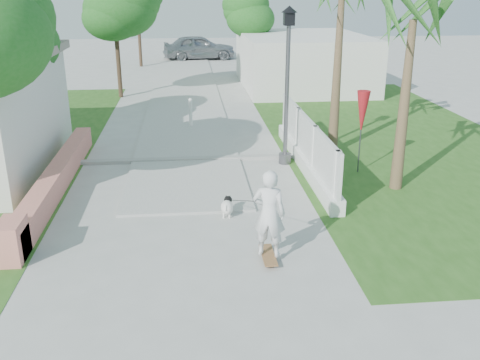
{
  "coord_description": "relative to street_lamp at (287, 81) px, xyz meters",
  "views": [
    {
      "loc": [
        0.1,
        -9.29,
        4.97
      ],
      "look_at": [
        1.15,
        1.21,
        1.1
      ],
      "focal_mm": 40.0,
      "sensor_mm": 36.0,
      "label": 1
    }
  ],
  "objects": [
    {
      "name": "ground",
      "position": [
        -2.9,
        -5.5,
        -2.43
      ],
      "size": [
        90.0,
        90.0,
        0.0
      ],
      "primitive_type": "plane",
      "color": "#B7B7B2",
      "rests_on": "ground"
    },
    {
      "name": "path_strip",
      "position": [
        -2.9,
        14.5,
        -2.4
      ],
      "size": [
        3.2,
        36.0,
        0.06
      ],
      "primitive_type": "cube",
      "color": "#B7B7B2",
      "rests_on": "ground"
    },
    {
      "name": "curb",
      "position": [
        -2.9,
        0.5,
        -2.38
      ],
      "size": [
        6.5,
        0.25,
        0.1
      ],
      "primitive_type": "cube",
      "color": "#999993",
      "rests_on": "ground"
    },
    {
      "name": "grass_right",
      "position": [
        4.1,
        2.5,
        -2.42
      ],
      "size": [
        8.0,
        20.0,
        0.01
      ],
      "primitive_type": "cube",
      "color": "#2B571B",
      "rests_on": "ground"
    },
    {
      "name": "pink_wall",
      "position": [
        -6.2,
        -1.95,
        -2.11
      ],
      "size": [
        0.45,
        8.2,
        0.8
      ],
      "color": "#E28374",
      "rests_on": "ground"
    },
    {
      "name": "lattice_fence",
      "position": [
        0.5,
        -0.5,
        -1.88
      ],
      "size": [
        0.35,
        7.0,
        1.5
      ],
      "color": "white",
      "rests_on": "ground"
    },
    {
      "name": "building_right",
      "position": [
        3.1,
        12.5,
        -1.13
      ],
      "size": [
        6.0,
        8.0,
        2.6
      ],
      "primitive_type": "cube",
      "color": "silver",
      "rests_on": "ground"
    },
    {
      "name": "street_lamp",
      "position": [
        0.0,
        0.0,
        0.0
      ],
      "size": [
        0.44,
        0.44,
        4.44
      ],
      "color": "#59595E",
      "rests_on": "ground"
    },
    {
      "name": "bollard",
      "position": [
        -2.7,
        4.5,
        -1.84
      ],
      "size": [
        0.14,
        0.14,
        1.09
      ],
      "color": "white",
      "rests_on": "ground"
    },
    {
      "name": "patio_umbrella",
      "position": [
        1.9,
        -1.0,
        -0.74
      ],
      "size": [
        0.36,
        0.36,
        2.3
      ],
      "color": "#59595E",
      "rests_on": "ground"
    },
    {
      "name": "tree_left_mid",
      "position": [
        -8.38,
        2.98,
        1.07
      ],
      "size": [
        3.2,
        3.2,
        4.85
      ],
      "color": "#4C3826",
      "rests_on": "ground"
    },
    {
      "name": "tree_path_left",
      "position": [
        -5.88,
        10.48,
        1.39
      ],
      "size": [
        3.4,
        3.4,
        5.23
      ],
      "color": "#4C3826",
      "rests_on": "ground"
    },
    {
      "name": "tree_path_right",
      "position": [
        0.32,
        14.48,
        1.07
      ],
      "size": [
        3.0,
        3.0,
        4.79
      ],
      "color": "#4C3826",
      "rests_on": "ground"
    },
    {
      "name": "tree_path_far",
      "position": [
        -5.68,
        20.48,
        1.39
      ],
      "size": [
        3.2,
        3.2,
        5.17
      ],
      "color": "#4C3826",
      "rests_on": "ground"
    },
    {
      "name": "palm_far",
      "position": [
        1.7,
        1.0,
        2.06
      ],
      "size": [
        1.8,
        1.8,
        5.3
      ],
      "color": "brown",
      "rests_on": "ground"
    },
    {
      "name": "palm_near",
      "position": [
        2.5,
        -2.3,
        1.53
      ],
      "size": [
        1.8,
        1.8,
        4.7
      ],
      "color": "brown",
      "rests_on": "ground"
    },
    {
      "name": "skateboarder",
      "position": [
        -1.64,
        -5.02,
        -1.6
      ],
      "size": [
        0.99,
        2.79,
        1.81
      ],
      "rotation": [
        0.0,
        0.0,
        2.81
      ],
      "color": "#96673C",
      "rests_on": "ground"
    },
    {
      "name": "dog",
      "position": [
        -1.98,
        -3.63,
        -2.19
      ],
      "size": [
        0.36,
        0.62,
        0.43
      ],
      "rotation": [
        0.0,
        0.0,
        -0.19
      ],
      "color": "white",
      "rests_on": "ground"
    },
    {
      "name": "parked_car",
      "position": [
        -1.88,
        23.48,
        -1.58
      ],
      "size": [
        5.17,
        2.59,
        1.69
      ],
      "primitive_type": "imported",
      "rotation": [
        0.0,
        0.0,
        1.69
      ],
      "color": "#B4B6BC",
      "rests_on": "ground"
    }
  ]
}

